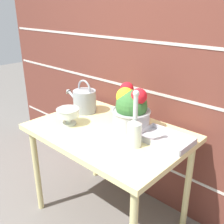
# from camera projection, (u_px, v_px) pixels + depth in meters

# --- Properties ---
(ground_plane) EXTENTS (12.00, 12.00, 0.00)m
(ground_plane) POSITION_uv_depth(u_px,v_px,m) (109.00, 216.00, 2.03)
(ground_plane) COLOR slate
(brick_wall) EXTENTS (3.60, 0.08, 2.20)m
(brick_wall) POSITION_uv_depth(u_px,v_px,m) (150.00, 66.00, 1.92)
(brick_wall) COLOR brown
(brick_wall) RESTS_ON ground_plane
(patio_table) EXTENTS (1.05, 0.72, 0.74)m
(patio_table) POSITION_uv_depth(u_px,v_px,m) (108.00, 141.00, 1.78)
(patio_table) COLOR beige
(patio_table) RESTS_ON ground_plane
(watering_can) EXTENTS (0.32, 0.18, 0.26)m
(watering_can) POSITION_uv_depth(u_px,v_px,m) (84.00, 101.00, 2.02)
(watering_can) COLOR #93999E
(watering_can) RESTS_ON patio_table
(crystal_pedestal_bowl) EXTENTS (0.16, 0.16, 0.12)m
(crystal_pedestal_bowl) POSITION_uv_depth(u_px,v_px,m) (68.00, 114.00, 1.81)
(crystal_pedestal_bowl) COLOR silver
(crystal_pedestal_bowl) RESTS_ON patio_table
(flower_planter) EXTENTS (0.26, 0.26, 0.30)m
(flower_planter) POSITION_uv_depth(u_px,v_px,m) (131.00, 109.00, 1.74)
(flower_planter) COLOR #ADADB2
(flower_planter) RESTS_ON patio_table
(glass_decanter) EXTENTS (0.08, 0.08, 0.34)m
(glass_decanter) POSITION_uv_depth(u_px,v_px,m) (135.00, 129.00, 1.52)
(glass_decanter) COLOR silver
(glass_decanter) RESTS_ON patio_table
(wire_tray) EXTENTS (0.32, 0.21, 0.04)m
(wire_tray) POSITION_uv_depth(u_px,v_px,m) (165.00, 140.00, 1.60)
(wire_tray) COLOR #B7B7BC
(wire_tray) RESTS_ON patio_table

